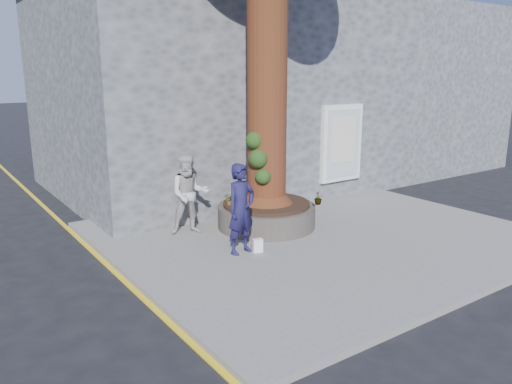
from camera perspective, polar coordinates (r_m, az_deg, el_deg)
ground at (r=10.00m, az=4.27°, el=-8.22°), size 120.00×120.00×0.00m
pavement at (r=11.61m, az=6.92°, el=-4.82°), size 9.00×8.00×0.12m
yellow_line at (r=9.41m, az=-14.60°, el=-10.07°), size 0.10×30.00×0.01m
stone_shop at (r=16.65m, az=-4.69°, el=11.67°), size 10.30×8.30×6.30m
neighbour_shop at (r=21.81m, az=14.13°, el=11.35°), size 6.00×8.00×6.00m
planter at (r=11.82m, az=1.20°, el=-2.59°), size 2.30×2.30×0.60m
man at (r=9.96m, az=-1.71°, el=-1.95°), size 0.73×0.54×1.84m
woman at (r=11.29m, az=-7.63°, el=-0.25°), size 1.07×0.95×1.82m
shopping_bag at (r=10.22m, az=0.18°, el=-6.13°), size 0.22×0.17×0.28m
plant_a at (r=12.32m, az=-1.47°, el=0.49°), size 0.23×0.18×0.39m
plant_b at (r=12.14m, az=-1.82°, el=0.22°), size 0.28×0.28×0.36m
plant_c at (r=11.58m, az=7.10°, el=-0.64°), size 0.25×0.25×0.32m
plant_d at (r=11.45m, az=-2.99°, el=-0.81°), size 0.26×0.28×0.29m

